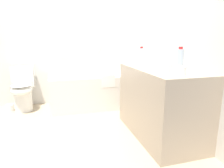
{
  "coord_description": "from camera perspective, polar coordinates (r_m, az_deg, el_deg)",
  "views": [
    {
      "loc": [
        -0.13,
        -2.5,
        1.16
      ],
      "look_at": [
        0.6,
        0.08,
        0.55
      ],
      "focal_mm": 31.66,
      "sensor_mm": 36.0,
      "label": 1
    }
  ],
  "objects": [
    {
      "name": "drinking_glass_0",
      "position": [
        2.09,
        15.56,
        4.54
      ],
      "size": [
        0.07,
        0.07,
        0.1
      ],
      "primitive_type": "cylinder",
      "color": "white",
      "rests_on": "vanity_counter"
    },
    {
      "name": "drinking_glass_1",
      "position": [
        2.23,
        14.35,
        4.9
      ],
      "size": [
        0.08,
        0.08,
        0.08
      ],
      "primitive_type": "cylinder",
      "color": "white",
      "rests_on": "vanity_counter"
    },
    {
      "name": "water_bottle_2",
      "position": [
        2.04,
        19.0,
        6.27
      ],
      "size": [
        0.07,
        0.07,
        0.26
      ],
      "color": "silver",
      "rests_on": "vanity_counter"
    },
    {
      "name": "drinking_glass_2",
      "position": [
        1.93,
        19.54,
        3.5
      ],
      "size": [
        0.07,
        0.07,
        0.09
      ],
      "primitive_type": "cylinder",
      "color": "white",
      "rests_on": "vanity_counter"
    },
    {
      "name": "sink_basin",
      "position": [
        2.44,
        12.22,
        5.48
      ],
      "size": [
        0.3,
        0.3,
        0.07
      ],
      "primitive_type": "cylinder",
      "color": "white",
      "rests_on": "vanity_counter"
    },
    {
      "name": "water_bottle_0",
      "position": [
        2.63,
        8.48,
        7.89
      ],
      "size": [
        0.07,
        0.07,
        0.24
      ],
      "color": "silver",
      "rests_on": "vanity_counter"
    },
    {
      "name": "bathtub",
      "position": [
        3.51,
        -4.78,
        -1.38
      ],
      "size": [
        1.56,
        0.77,
        1.21
      ],
      "color": "silver",
      "rests_on": "ground_plane"
    },
    {
      "name": "ground_plane",
      "position": [
        2.76,
        -11.89,
        -12.44
      ],
      "size": [
        3.71,
        3.71,
        0.0
      ],
      "primitive_type": "plane",
      "color": "tan"
    },
    {
      "name": "sink_faucet",
      "position": [
        2.53,
        15.82,
        5.45
      ],
      "size": [
        0.1,
        0.15,
        0.07
      ],
      "color": "silver",
      "rests_on": "vanity_counter"
    },
    {
      "name": "wall_right_mirror",
      "position": [
        2.93,
        16.16,
        13.23
      ],
      "size": [
        0.1,
        2.87,
        2.42
      ],
      "primitive_type": "cube",
      "color": "silver",
      "rests_on": "ground_plane"
    },
    {
      "name": "toilet_paper_roll",
      "position": [
        3.71,
        -27.38,
        -6.06
      ],
      "size": [
        0.11,
        0.11,
        0.11
      ],
      "primitive_type": "cylinder",
      "color": "white",
      "rests_on": "ground_plane"
    },
    {
      "name": "toilet",
      "position": [
        3.59,
        -24.39,
        -1.51
      ],
      "size": [
        0.35,
        0.52,
        0.73
      ],
      "rotation": [
        0.0,
        0.0,
        -1.56
      ],
      "color": "white",
      "rests_on": "ground_plane"
    },
    {
      "name": "vanity_counter",
      "position": [
        2.47,
        13.63,
        -5.21
      ],
      "size": [
        0.61,
        1.21,
        0.83
      ],
      "primitive_type": "cube",
      "color": "tan",
      "rests_on": "ground_plane"
    },
    {
      "name": "water_bottle_1",
      "position": [
        2.74,
        8.89,
        7.51
      ],
      "size": [
        0.06,
        0.06,
        0.19
      ],
      "color": "silver",
      "rests_on": "vanity_counter"
    },
    {
      "name": "wall_back_tiled",
      "position": [
        3.78,
        -14.24,
        13.13
      ],
      "size": [
        3.11,
        0.1,
        2.42
      ],
      "primitive_type": "cube",
      "color": "silver",
      "rests_on": "ground_plane"
    }
  ]
}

